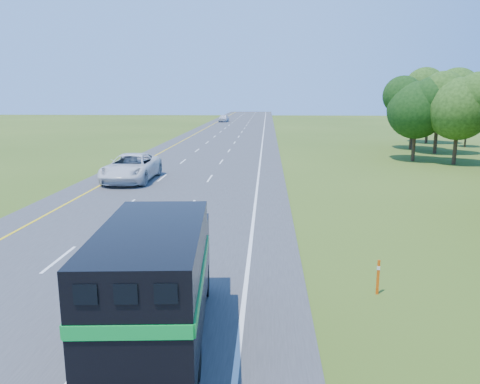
{
  "coord_description": "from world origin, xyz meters",
  "views": [
    {
      "loc": [
        6.16,
        3.29,
        6.28
      ],
      "look_at": [
        4.88,
        25.1,
        1.71
      ],
      "focal_mm": 35.0,
      "sensor_mm": 36.0,
      "label": 1
    }
  ],
  "objects": [
    {
      "name": "road",
      "position": [
        0.0,
        50.0,
        0.02
      ],
      "size": [
        15.0,
        260.0,
        0.04
      ],
      "primitive_type": "cube",
      "color": "#38383A",
      "rests_on": "ground"
    },
    {
      "name": "far_car",
      "position": [
        -4.06,
        112.96,
        0.9
      ],
      "size": [
        2.32,
        5.15,
        1.72
      ],
      "primitive_type": "imported",
      "rotation": [
        0.0,
        0.0,
        -0.06
      ],
      "color": "silver",
      "rests_on": "road"
    },
    {
      "name": "lane_markings",
      "position": [
        0.0,
        50.0,
        0.04
      ],
      "size": [
        11.15,
        260.0,
        0.01
      ],
      "color": "yellow",
      "rests_on": "road"
    },
    {
      "name": "white_suv",
      "position": [
        -3.82,
        36.79,
        1.02
      ],
      "size": [
        3.25,
        7.05,
        1.96
      ],
      "primitive_type": "imported",
      "rotation": [
        0.0,
        0.0,
        -0.0
      ],
      "color": "silver",
      "rests_on": "road"
    },
    {
      "name": "horse_truck",
      "position": [
        3.49,
        13.95,
        1.79
      ],
      "size": [
        2.88,
        7.56,
        3.28
      ],
      "rotation": [
        0.0,
        0.0,
        0.08
      ],
      "color": "black",
      "rests_on": "road"
    },
    {
      "name": "delineator",
      "position": [
        9.73,
        17.53,
        0.62
      ],
      "size": [
        0.09,
        0.05,
        1.15
      ],
      "color": "#E04C0B",
      "rests_on": "ground"
    }
  ]
}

